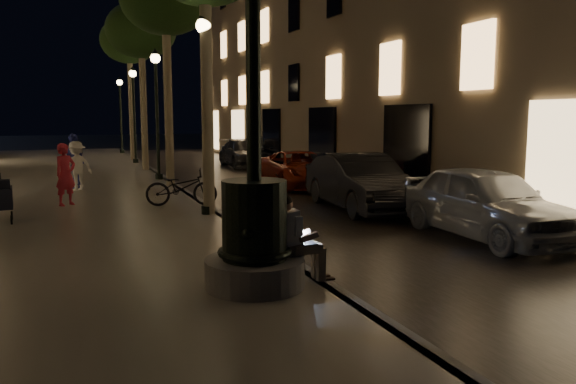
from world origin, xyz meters
name	(u,v)px	position (x,y,z in m)	size (l,w,h in m)	color
ground	(172,187)	(0.00, 15.00, 0.00)	(120.00, 120.00, 0.00)	black
cobble_lane	(251,184)	(3.00, 15.00, 0.01)	(6.00, 45.00, 0.02)	black
promenade	(52,190)	(-4.00, 15.00, 0.10)	(8.00, 45.00, 0.20)	slate
curb_strip	(172,185)	(0.00, 15.00, 0.10)	(0.25, 45.00, 0.20)	#59595B
building_right	(376,7)	(10.00, 18.00, 7.50)	(8.00, 36.00, 15.00)	brown
fountain_lamppost	(254,215)	(-1.00, 2.00, 1.21)	(1.40, 1.40, 5.21)	#59595B
seated_man_laptop	(295,235)	(-0.39, 2.00, 0.88)	(0.90, 0.30, 1.27)	tan
tree_second	(165,0)	(-0.20, 14.00, 6.33)	(3.00, 3.00, 7.40)	#6B604C
tree_third	(141,32)	(-0.30, 20.00, 6.14)	(3.00, 3.00, 7.20)	#6B604C
tree_far	(129,42)	(-0.22, 26.00, 6.43)	(3.00, 3.00, 7.50)	#6B604C
lamp_curb_a	(205,87)	(-0.30, 8.00, 3.24)	(0.36, 0.36, 4.81)	black
lamp_curb_b	(157,98)	(-0.30, 16.00, 3.24)	(0.36, 0.36, 4.81)	black
lamp_curb_c	(134,102)	(-0.30, 24.00, 3.24)	(0.36, 0.36, 4.81)	black
lamp_curb_d	(120,105)	(-0.30, 32.00, 3.24)	(0.36, 0.36, 4.81)	black
stroller	(1,198)	(-4.83, 8.51, 0.76)	(0.52, 1.10, 1.11)	black
car_front	(486,202)	(4.79, 4.12, 0.77)	(1.82, 4.53, 1.54)	#96999D
car_second	(360,182)	(4.00, 8.21, 0.77)	(1.63, 4.69, 1.54)	black
car_third	(299,169)	(4.32, 13.39, 0.65)	(2.16, 4.68, 1.30)	maroon
car_rear	(245,153)	(4.85, 21.99, 0.69)	(1.92, 4.73, 1.37)	#323337
pedestrian_red	(66,174)	(-3.50, 10.65, 1.03)	(0.61, 0.40, 1.66)	#B62437
pedestrian_white	(77,166)	(-3.18, 13.79, 0.99)	(1.02, 0.58, 1.57)	silver
pedestrian_blue	(74,161)	(-3.25, 14.43, 1.10)	(1.05, 0.44, 1.79)	#283296
bicycle	(181,187)	(-0.64, 9.49, 0.69)	(0.65, 1.87, 0.98)	black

